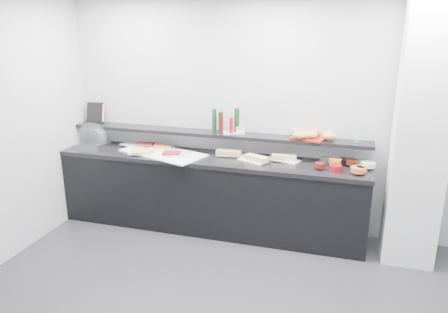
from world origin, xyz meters
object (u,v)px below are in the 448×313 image
(cloche_base, at_px, (91,144))
(carafe, at_px, (357,130))
(framed_print, at_px, (95,113))
(bread_tray, at_px, (308,138))
(sandwich_plate_mid, at_px, (252,161))
(condiment_tray, at_px, (233,132))

(cloche_base, xyz_separation_m, carafe, (3.18, 0.11, 0.38))
(cloche_base, height_order, framed_print, framed_print)
(carafe, bearing_deg, bread_tray, 174.54)
(sandwich_plate_mid, xyz_separation_m, carafe, (1.10, 0.17, 0.39))
(framed_print, bearing_deg, cloche_base, -85.93)
(sandwich_plate_mid, relative_size, bread_tray, 0.90)
(cloche_base, distance_m, carafe, 3.21)
(cloche_base, relative_size, sandwich_plate_mid, 1.31)
(framed_print, bearing_deg, sandwich_plate_mid, -13.80)
(condiment_tray, distance_m, carafe, 1.39)
(cloche_base, xyz_separation_m, sandwich_plate_mid, (2.09, -0.06, -0.01))
(sandwich_plate_mid, xyz_separation_m, condiment_tray, (-0.28, 0.24, 0.25))
(sandwich_plate_mid, bearing_deg, bread_tray, 45.08)
(framed_print, distance_m, carafe, 3.22)
(cloche_base, relative_size, carafe, 1.39)
(condiment_tray, distance_m, bread_tray, 0.87)
(condiment_tray, bearing_deg, cloche_base, 162.02)
(sandwich_plate_mid, bearing_deg, framed_print, -162.27)
(framed_print, relative_size, bread_tray, 0.73)
(bread_tray, relative_size, carafe, 1.18)
(framed_print, distance_m, bread_tray, 2.72)
(cloche_base, relative_size, condiment_tray, 1.71)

